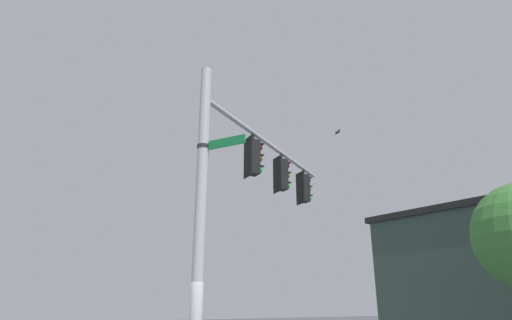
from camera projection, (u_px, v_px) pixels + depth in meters
The scene contains 7 objects.
signal_pole at pixel (200, 219), 9.35m from camera, with size 0.27×0.27×7.72m, color #ADB2B7.
mast_arm at pixel (272, 146), 13.50m from camera, with size 0.14×0.14×7.61m, color #ADB2B7.
traffic_light_nearest_pole at pixel (254, 157), 12.19m from camera, with size 0.54×0.49×1.31m.
traffic_light_mid_inner at pixel (282, 175), 13.88m from camera, with size 0.54×0.49×1.31m.
traffic_light_mid_outer at pixel (305, 188), 15.57m from camera, with size 0.54×0.49×1.31m.
street_name_sign at pixel (214, 145), 9.78m from camera, with size 1.10×0.84×0.22m.
bird_flying at pixel (338, 132), 17.33m from camera, with size 0.40×0.24×0.09m.
Camera 1 is at (8.88, -2.99, 2.13)m, focal length 29.04 mm.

